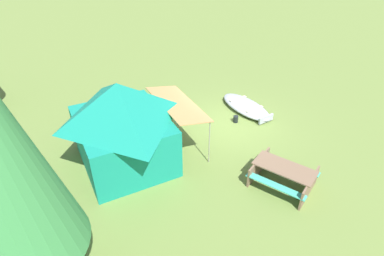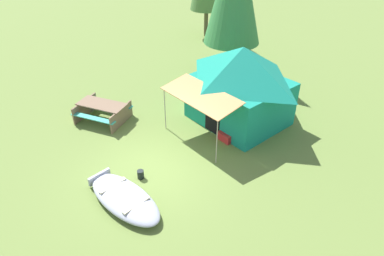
{
  "view_description": "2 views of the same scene",
  "coord_description": "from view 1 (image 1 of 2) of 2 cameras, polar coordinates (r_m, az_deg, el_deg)",
  "views": [
    {
      "loc": [
        -8.81,
        7.45,
        7.43
      ],
      "look_at": [
        -0.19,
        1.86,
        0.71
      ],
      "focal_mm": 30.21,
      "sensor_mm": 36.0,
      "label": 1
    },
    {
      "loc": [
        7.15,
        -5.54,
        7.51
      ],
      "look_at": [
        0.3,
        1.61,
        0.99
      ],
      "focal_mm": 32.41,
      "sensor_mm": 36.0,
      "label": 2
    }
  ],
  "objects": [
    {
      "name": "ground_plane",
      "position": [
        13.72,
        6.08,
        0.22
      ],
      "size": [
        80.0,
        80.0,
        0.0
      ],
      "primitive_type": "plane",
      "color": "olive"
    },
    {
      "name": "beached_rowboat",
      "position": [
        14.93,
        9.51,
        3.76
      ],
      "size": [
        2.86,
        1.22,
        0.38
      ],
      "color": "#A5ABBB",
      "rests_on": "ground_plane"
    },
    {
      "name": "canvas_cabin_tent",
      "position": [
        11.12,
        -12.25,
        0.79
      ],
      "size": [
        3.94,
        4.56,
        3.1
      ],
      "color": "#148972",
      "rests_on": "ground_plane"
    },
    {
      "name": "picnic_table",
      "position": [
        10.95,
        15.85,
        -7.75
      ],
      "size": [
        2.37,
        2.15,
        0.75
      ],
      "color": "#7A6049",
      "rests_on": "ground_plane"
    },
    {
      "name": "cooler_box",
      "position": [
        12.81,
        -6.44,
        -1.61
      ],
      "size": [
        0.63,
        0.41,
        0.32
      ],
      "primitive_type": "cube",
      "rotation": [
        0.0,
        0.0,
        3.02
      ],
      "color": "red",
      "rests_on": "ground_plane"
    },
    {
      "name": "fuel_can",
      "position": [
        14.02,
        7.71,
        1.57
      ],
      "size": [
        0.3,
        0.3,
        0.29
      ],
      "primitive_type": "cylinder",
      "rotation": [
        0.0,
        0.0,
        0.91
      ],
      "color": "black",
      "rests_on": "ground_plane"
    }
  ]
}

